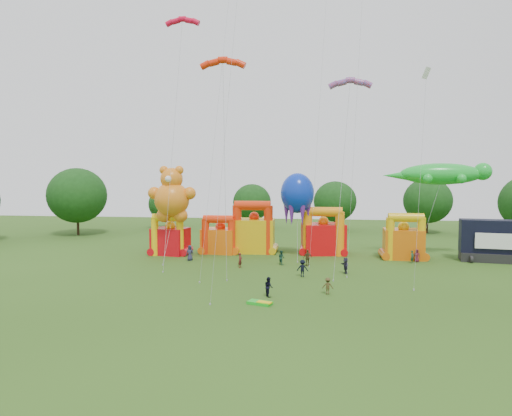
# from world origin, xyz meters

# --- Properties ---
(ground) EXTENTS (160.00, 160.00, 0.00)m
(ground) POSITION_xyz_m (0.00, 0.00, 0.00)
(ground) COLOR #2B4B15
(ground) RESTS_ON ground
(tree_ring) EXTENTS (125.44, 127.56, 12.07)m
(tree_ring) POSITION_xyz_m (-1.20, 0.62, 6.26)
(tree_ring) COLOR #352314
(tree_ring) RESTS_ON ground
(bouncy_castle_0) EXTENTS (5.01, 4.31, 5.63)m
(bouncy_castle_0) POSITION_xyz_m (-15.16, 26.09, 2.16)
(bouncy_castle_0) COLOR red
(bouncy_castle_0) RESTS_ON ground
(bouncy_castle_1) EXTENTS (5.11, 4.34, 5.32)m
(bouncy_castle_1) POSITION_xyz_m (-8.67, 28.10, 2.04)
(bouncy_castle_1) COLOR #E85F0C
(bouncy_castle_1) RESTS_ON ground
(bouncy_castle_2) EXTENTS (5.64, 4.57, 7.25)m
(bouncy_castle_2) POSITION_xyz_m (-4.15, 29.29, 2.74)
(bouncy_castle_2) COLOR #D7A40B
(bouncy_castle_2) RESTS_ON ground
(bouncy_castle_3) EXTENTS (6.16, 5.29, 6.50)m
(bouncy_castle_3) POSITION_xyz_m (5.40, 29.13, 2.46)
(bouncy_castle_3) COLOR red
(bouncy_castle_3) RESTS_ON ground
(bouncy_castle_4) EXTENTS (5.02, 4.10, 5.97)m
(bouncy_castle_4) POSITION_xyz_m (15.53, 26.81, 2.28)
(bouncy_castle_4) COLOR #D05B0B
(bouncy_castle_4) RESTS_ON ground
(stage_trailer) EXTENTS (8.53, 4.37, 5.22)m
(stage_trailer) POSITION_xyz_m (26.46, 26.36, 2.51)
(stage_trailer) COLOR black
(stage_trailer) RESTS_ON ground
(teddy_bear_kite) EXTENTS (6.41, 8.23, 12.03)m
(teddy_bear_kite) POSITION_xyz_m (-14.28, 24.12, 7.10)
(teddy_bear_kite) COLOR orange
(teddy_bear_kite) RESTS_ON ground
(gecko_kite) EXTENTS (13.74, 6.58, 12.41)m
(gecko_kite) POSITION_xyz_m (19.44, 28.17, 7.39)
(gecko_kite) COLOR green
(gecko_kite) RESTS_ON ground
(octopus_kite) EXTENTS (4.42, 7.40, 11.09)m
(octopus_kite) POSITION_xyz_m (1.92, 27.20, 7.41)
(octopus_kite) COLOR #0B2BB0
(octopus_kite) RESTS_ON ground
(parafoil_kites) EXTENTS (25.19, 13.38, 31.45)m
(parafoil_kites) POSITION_xyz_m (0.74, 17.31, 12.33)
(parafoil_kites) COLOR red
(parafoil_kites) RESTS_ON ground
(diamond_kites) EXTENTS (23.01, 23.57, 38.86)m
(diamond_kites) POSITION_xyz_m (3.11, 15.04, 16.46)
(diamond_kites) COLOR red
(diamond_kites) RESTS_ON ground
(folded_kite_bundle) EXTENTS (2.22, 1.61, 0.31)m
(folded_kite_bundle) POSITION_xyz_m (-0.21, 3.78, 0.14)
(folded_kite_bundle) COLOR green
(folded_kite_bundle) RESTS_ON ground
(spectator_0) EXTENTS (0.97, 0.66, 1.94)m
(spectator_0) POSITION_xyz_m (-11.29, 22.10, 0.97)
(spectator_0) COLOR #272841
(spectator_0) RESTS_ON ground
(spectator_1) EXTENTS (0.59, 0.73, 1.72)m
(spectator_1) POSITION_xyz_m (-4.32, 18.55, 0.86)
(spectator_1) COLOR #541918
(spectator_1) RESTS_ON ground
(spectator_2) EXTENTS (1.03, 1.05, 1.71)m
(spectator_2) POSITION_xyz_m (0.29, 20.90, 0.85)
(spectator_2) COLOR #193F2F
(spectator_2) RESTS_ON ground
(spectator_3) EXTENTS (1.21, 0.74, 1.82)m
(spectator_3) POSITION_xyz_m (2.97, 14.58, 0.91)
(spectator_3) COLOR black
(spectator_3) RESTS_ON ground
(spectator_4) EXTENTS (1.24, 0.89, 1.95)m
(spectator_4) POSITION_xyz_m (3.42, 20.53, 0.97)
(spectator_4) COLOR #483C1C
(spectator_4) RESTS_ON ground
(spectator_5) EXTENTS (1.00, 1.71, 1.76)m
(spectator_5) POSITION_xyz_m (7.57, 16.80, 0.88)
(spectator_5) COLOR #252138
(spectator_5) RESTS_ON ground
(spectator_6) EXTENTS (0.88, 0.68, 1.60)m
(spectator_6) POSITION_xyz_m (16.74, 24.65, 0.80)
(spectator_6) COLOR #551824
(spectator_6) RESTS_ON ground
(spectator_7) EXTENTS (0.65, 0.66, 1.53)m
(spectator_7) POSITION_xyz_m (16.05, 23.98, 0.77)
(spectator_7) COLOR #1A4329
(spectator_7) RESTS_ON ground
(spectator_8) EXTENTS (0.97, 1.05, 1.74)m
(spectator_8) POSITION_xyz_m (0.22, 6.31, 0.87)
(spectator_8) COLOR black
(spectator_8) RESTS_ON ground
(spectator_9) EXTENTS (1.01, 0.62, 1.52)m
(spectator_9) POSITION_xyz_m (5.40, 7.74, 0.76)
(spectator_9) COLOR #41371A
(spectator_9) RESTS_ON ground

